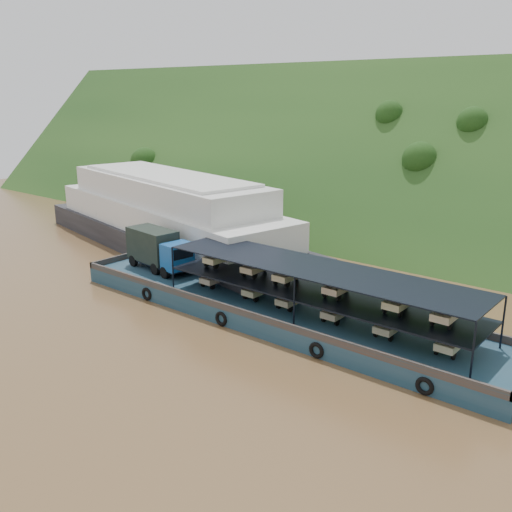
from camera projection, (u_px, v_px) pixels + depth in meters
The scene contains 4 objects.
ground at pixel (251, 310), 43.15m from camera, with size 160.00×160.00×0.00m, color brown.
hillside at pixel (440, 227), 69.84m from camera, with size 140.00×28.00×28.00m, color #193B15.
cargo_barge at pixel (263, 300), 41.86m from camera, with size 35.00×7.18×4.62m.
passenger_ferry at pixel (168, 217), 59.20m from camera, with size 40.03×17.22×7.87m.
Camera 1 is at (25.94, -30.89, 15.85)m, focal length 40.00 mm.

